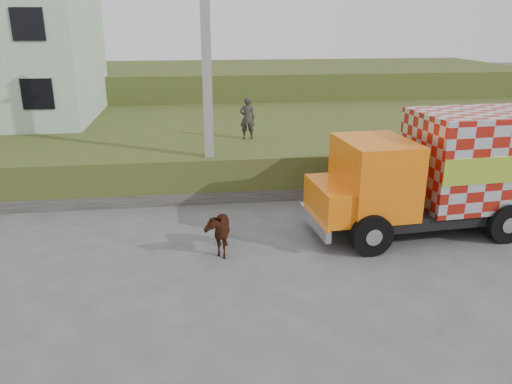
{
  "coord_description": "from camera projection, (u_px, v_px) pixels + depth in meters",
  "views": [
    {
      "loc": [
        -1.56,
        -11.72,
        5.78
      ],
      "look_at": [
        0.15,
        1.28,
        1.3
      ],
      "focal_mm": 35.0,
      "sensor_mm": 36.0,
      "label": 1
    }
  ],
  "objects": [
    {
      "name": "embankment_far",
      "position": [
        213.0,
        90.0,
        33.21
      ],
      "size": [
        40.0,
        12.0,
        3.0
      ],
      "primitive_type": "cube",
      "color": "#38541C",
      "rests_on": "ground"
    },
    {
      "name": "retaining_strip",
      "position": [
        181.0,
        198.0,
        16.69
      ],
      "size": [
        16.0,
        0.5,
        0.4
      ],
      "primitive_type": "cube",
      "color": "#595651",
      "rests_on": "ground"
    },
    {
      "name": "embankment",
      "position": [
        227.0,
        141.0,
        22.2
      ],
      "size": [
        40.0,
        12.0,
        1.5
      ],
      "primitive_type": "cube",
      "color": "#38541C",
      "rests_on": "ground"
    },
    {
      "name": "cargo_truck",
      "position": [
        459.0,
        171.0,
        14.19
      ],
      "size": [
        7.86,
        3.17,
        3.44
      ],
      "rotation": [
        0.0,
        0.0,
        0.07
      ],
      "color": "black",
      "rests_on": "ground"
    },
    {
      "name": "cow",
      "position": [
        217.0,
        230.0,
        13.08
      ],
      "size": [
        0.73,
        1.47,
        1.22
      ],
      "primitive_type": "imported",
      "rotation": [
        0.0,
        0.0,
        -0.05
      ],
      "color": "#361D0D",
      "rests_on": "ground"
    },
    {
      "name": "ground",
      "position": [
        257.0,
        255.0,
        13.06
      ],
      "size": [
        120.0,
        120.0,
        0.0
      ],
      "primitive_type": "plane",
      "color": "#474749",
      "rests_on": "ground"
    },
    {
      "name": "utility_pole",
      "position": [
        207.0,
        78.0,
        15.93
      ],
      "size": [
        1.2,
        0.3,
        8.0
      ],
      "color": "gray",
      "rests_on": "ground"
    },
    {
      "name": "pedestrian",
      "position": [
        247.0,
        118.0,
        19.03
      ],
      "size": [
        0.59,
        0.4,
        1.61
      ],
      "primitive_type": "imported",
      "rotation": [
        0.0,
        0.0,
        3.12
      ],
      "color": "#292625",
      "rests_on": "embankment"
    }
  ]
}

